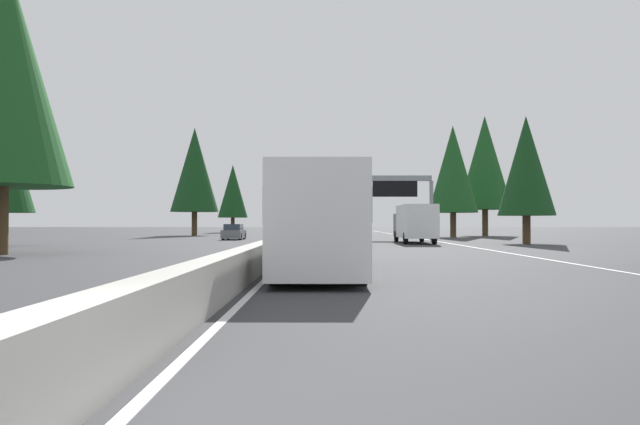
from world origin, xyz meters
The scene contains 17 objects.
ground_plane centered at (60.00, 0.00, 0.00)m, with size 320.00×320.00×0.00m, color #38383A.
median_barrier centered at (80.00, 0.30, 0.45)m, with size 180.00×0.56×0.90m, color #9E9B93.
shoulder_stripe_right centered at (70.00, -11.52, 0.01)m, with size 160.00×0.16×0.01m, color silver.
shoulder_stripe_median centered at (70.00, -0.25, 0.01)m, with size 160.00×0.16×0.01m, color silver.
sign_gantry_overhead centered at (52.68, -6.04, 4.80)m, with size 0.50×12.68×6.03m.
bus_mid_left centered at (14.89, -1.73, 1.72)m, with size 11.50×2.55×3.10m.
box_truck_distant_b centered at (42.94, -8.98, 1.61)m, with size 8.50×2.40×2.95m.
minivan_mid_center centered at (63.94, -1.68, 0.95)m, with size 5.00×1.95×1.69m.
sedan_far_center centered at (91.17, -5.41, 0.68)m, with size 4.40×1.80×1.47m.
oncoming_near centered at (52.54, 6.58, 0.68)m, with size 4.40×1.80×1.47m.
conifer_right_near centered at (41.44, -17.21, 5.90)m, with size 4.27×4.27×9.71m.
conifer_right_mid centered at (62.63, -16.16, 7.51)m, with size 5.44×5.44×12.36m.
conifer_right_far centered at (69.13, -21.40, 8.86)m, with size 6.41×6.41×14.57m.
conifer_left_foreground centered at (25.41, 14.16, 9.42)m, with size 6.81×6.81×15.48m.
conifer_left_near centered at (36.70, 20.28, 6.33)m, with size 4.59×4.59×10.43m.
conifer_left_mid centered at (71.06, 14.22, 8.19)m, with size 5.92×5.92×13.46m.
conifer_left_far centered at (94.79, 12.99, 6.74)m, with size 4.88×4.88×11.09m.
Camera 1 is at (-4.76, -1.88, 1.59)m, focal length 34.30 mm.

